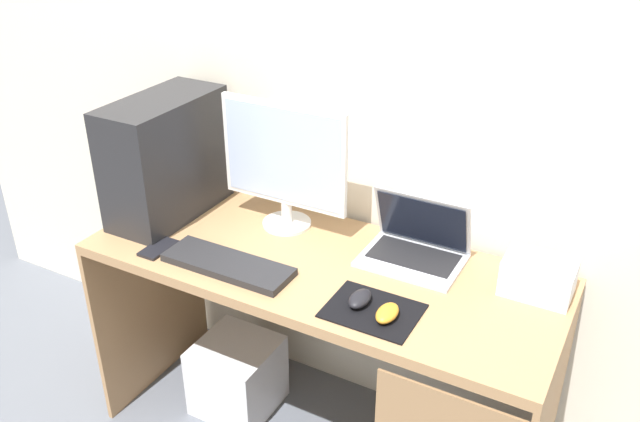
{
  "coord_description": "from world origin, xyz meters",
  "views": [
    {
      "loc": [
        0.86,
        -1.57,
        1.9
      ],
      "look_at": [
        0.0,
        0.0,
        0.94
      ],
      "focal_mm": 37.73,
      "sensor_mm": 36.0,
      "label": 1
    }
  ],
  "objects_px": {
    "mouse_left": "(360,299)",
    "cell_phone": "(159,248)",
    "projector": "(538,277)",
    "keyboard": "(228,265)",
    "laptop": "(415,247)",
    "monitor": "(284,163)",
    "subwoofer": "(237,376)",
    "mouse_right": "(387,313)",
    "pc_tower": "(166,157)"
  },
  "relations": [
    {
      "from": "pc_tower",
      "to": "laptop",
      "type": "relative_size",
      "value": 1.46
    },
    {
      "from": "monitor",
      "to": "keyboard",
      "type": "bearing_deg",
      "value": -93.31
    },
    {
      "from": "monitor",
      "to": "mouse_right",
      "type": "relative_size",
      "value": 4.78
    },
    {
      "from": "mouse_left",
      "to": "mouse_right",
      "type": "bearing_deg",
      "value": -14.74
    },
    {
      "from": "mouse_right",
      "to": "cell_phone",
      "type": "distance_m",
      "value": 0.8
    },
    {
      "from": "monitor",
      "to": "keyboard",
      "type": "distance_m",
      "value": 0.39
    },
    {
      "from": "cell_phone",
      "to": "subwoofer",
      "type": "bearing_deg",
      "value": 53.72
    },
    {
      "from": "monitor",
      "to": "subwoofer",
      "type": "bearing_deg",
      "value": -134.26
    },
    {
      "from": "mouse_left",
      "to": "cell_phone",
      "type": "height_order",
      "value": "mouse_left"
    },
    {
      "from": "mouse_right",
      "to": "monitor",
      "type": "bearing_deg",
      "value": 148.43
    },
    {
      "from": "pc_tower",
      "to": "monitor",
      "type": "xyz_separation_m",
      "value": [
        0.41,
        0.11,
        0.03
      ]
    },
    {
      "from": "mouse_left",
      "to": "subwoofer",
      "type": "relative_size",
      "value": 0.34
    },
    {
      "from": "pc_tower",
      "to": "mouse_left",
      "type": "relative_size",
      "value": 4.76
    },
    {
      "from": "keyboard",
      "to": "mouse_left",
      "type": "bearing_deg",
      "value": 2.58
    },
    {
      "from": "monitor",
      "to": "subwoofer",
      "type": "height_order",
      "value": "monitor"
    },
    {
      "from": "projector",
      "to": "laptop",
      "type": "bearing_deg",
      "value": 178.84
    },
    {
      "from": "monitor",
      "to": "mouse_left",
      "type": "distance_m",
      "value": 0.56
    },
    {
      "from": "monitor",
      "to": "mouse_left",
      "type": "height_order",
      "value": "monitor"
    },
    {
      "from": "pc_tower",
      "to": "mouse_right",
      "type": "height_order",
      "value": "pc_tower"
    },
    {
      "from": "mouse_left",
      "to": "cell_phone",
      "type": "distance_m",
      "value": 0.71
    },
    {
      "from": "projector",
      "to": "subwoofer",
      "type": "distance_m",
      "value": 1.21
    },
    {
      "from": "laptop",
      "to": "mouse_right",
      "type": "relative_size",
      "value": 3.25
    },
    {
      "from": "pc_tower",
      "to": "cell_phone",
      "type": "xyz_separation_m",
      "value": [
        0.13,
        -0.23,
        -0.21
      ]
    },
    {
      "from": "pc_tower",
      "to": "subwoofer",
      "type": "relative_size",
      "value": 1.6
    },
    {
      "from": "cell_phone",
      "to": "monitor",
      "type": "bearing_deg",
      "value": 49.91
    },
    {
      "from": "laptop",
      "to": "projector",
      "type": "xyz_separation_m",
      "value": [
        0.38,
        -0.01,
        0.01
      ]
    },
    {
      "from": "subwoofer",
      "to": "monitor",
      "type": "bearing_deg",
      "value": 45.74
    },
    {
      "from": "mouse_right",
      "to": "pc_tower",
      "type": "bearing_deg",
      "value": 167.1
    },
    {
      "from": "laptop",
      "to": "keyboard",
      "type": "relative_size",
      "value": 0.74
    },
    {
      "from": "projector",
      "to": "cell_phone",
      "type": "relative_size",
      "value": 1.54
    },
    {
      "from": "keyboard",
      "to": "mouse_left",
      "type": "height_order",
      "value": "mouse_left"
    },
    {
      "from": "pc_tower",
      "to": "laptop",
      "type": "xyz_separation_m",
      "value": [
        0.88,
        0.12,
        -0.17
      ]
    },
    {
      "from": "pc_tower",
      "to": "laptop",
      "type": "height_order",
      "value": "pc_tower"
    },
    {
      "from": "subwoofer",
      "to": "cell_phone",
      "type": "bearing_deg",
      "value": -126.28
    },
    {
      "from": "projector",
      "to": "keyboard",
      "type": "height_order",
      "value": "projector"
    },
    {
      "from": "monitor",
      "to": "projector",
      "type": "xyz_separation_m",
      "value": [
        0.85,
        0.01,
        -0.18
      ]
    },
    {
      "from": "keyboard",
      "to": "projector",
      "type": "bearing_deg",
      "value": 20.42
    },
    {
      "from": "subwoofer",
      "to": "mouse_right",
      "type": "bearing_deg",
      "value": -14.38
    },
    {
      "from": "cell_phone",
      "to": "subwoofer",
      "type": "height_order",
      "value": "cell_phone"
    },
    {
      "from": "projector",
      "to": "mouse_left",
      "type": "distance_m",
      "value": 0.52
    },
    {
      "from": "laptop",
      "to": "mouse_left",
      "type": "relative_size",
      "value": 3.25
    },
    {
      "from": "laptop",
      "to": "mouse_left",
      "type": "height_order",
      "value": "laptop"
    },
    {
      "from": "mouse_right",
      "to": "cell_phone",
      "type": "xyz_separation_m",
      "value": [
        -0.8,
        -0.01,
        -0.02
      ]
    },
    {
      "from": "projector",
      "to": "keyboard",
      "type": "xyz_separation_m",
      "value": [
        -0.87,
        -0.32,
        -0.04
      ]
    },
    {
      "from": "mouse_left",
      "to": "laptop",
      "type": "bearing_deg",
      "value": 82.06
    },
    {
      "from": "pc_tower",
      "to": "mouse_right",
      "type": "distance_m",
      "value": 0.97
    },
    {
      "from": "keyboard",
      "to": "monitor",
      "type": "bearing_deg",
      "value": 86.69
    },
    {
      "from": "pc_tower",
      "to": "laptop",
      "type": "distance_m",
      "value": 0.9
    },
    {
      "from": "projector",
      "to": "mouse_left",
      "type": "relative_size",
      "value": 2.08
    },
    {
      "from": "projector",
      "to": "mouse_right",
      "type": "xyz_separation_m",
      "value": [
        -0.33,
        -0.33,
        -0.03
      ]
    }
  ]
}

